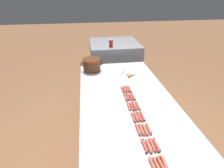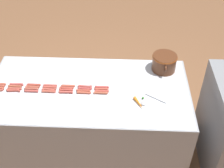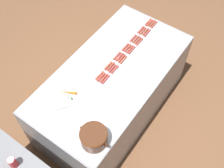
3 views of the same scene
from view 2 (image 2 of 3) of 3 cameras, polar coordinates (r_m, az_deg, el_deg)
name	(u,v)px [view 2 (image 2 of 3)]	position (r m, az deg, el deg)	size (l,w,h in m)	color
ground_plane	(92,143)	(3.56, -3.89, -11.22)	(20.00, 20.00, 0.00)	brown
griddle_counter	(90,118)	(3.23, -4.23, -6.54)	(1.01, 1.99, 0.86)	#9EA0A5
hot_dog_1	(16,84)	(3.10, -17.75, -0.05)	(0.03, 0.14, 0.02)	#B14540
hot_dog_2	(34,85)	(3.05, -14.69, -0.13)	(0.03, 0.14, 0.02)	#B04638
hot_dog_3	(50,85)	(3.01, -11.72, -0.26)	(0.03, 0.14, 0.02)	#AF4B40
hot_dog_4	(68,86)	(2.97, -8.38, -0.34)	(0.02, 0.14, 0.02)	#B85440
hot_dog_5	(85,86)	(2.94, -5.23, -0.45)	(0.03, 0.14, 0.02)	#AF4841
hot_dog_6	(102,87)	(2.93, -1.93, -0.59)	(0.03, 0.14, 0.02)	#B64540
hot_dog_8	(15,86)	(3.08, -18.03, -0.41)	(0.03, 0.14, 0.02)	#AE533B
hot_dog_9	(32,87)	(3.03, -14.92, -0.52)	(0.03, 0.14, 0.02)	#AE533F
hot_dog_10	(50,87)	(2.99, -11.79, -0.61)	(0.02, 0.14, 0.02)	#B14B3E
hot_dog_11	(67,88)	(2.95, -8.65, -0.72)	(0.03, 0.14, 0.02)	#AF4739
hot_dog_12	(85,89)	(2.92, -5.20, -0.86)	(0.03, 0.14, 0.02)	#B24541
hot_dog_13	(101,89)	(2.90, -2.06, -0.96)	(0.03, 0.14, 0.02)	#B24B3A
hot_dog_15	(15,89)	(3.06, -18.07, -0.82)	(0.03, 0.14, 0.02)	#B35141
hot_dog_16	(31,89)	(3.01, -15.11, -0.87)	(0.02, 0.14, 0.02)	#AB5341
hot_dog_17	(49,89)	(2.96, -11.95, -1.01)	(0.03, 0.14, 0.02)	#B44F41
hot_dog_18	(66,90)	(2.93, -8.75, -1.09)	(0.03, 0.14, 0.02)	#B5463A
hot_dog_19	(83,91)	(2.90, -5.49, -1.25)	(0.03, 0.14, 0.02)	#AD4938
hot_dog_20	(102,91)	(2.88, -1.97, -1.37)	(0.03, 0.14, 0.02)	#B2453A
hot_dog_22	(13,90)	(3.04, -18.32, -1.17)	(0.03, 0.14, 0.02)	#AE463A
hot_dog_23	(31,91)	(2.98, -15.14, -1.30)	(0.02, 0.14, 0.02)	#B14941
hot_dog_24	(49,91)	(2.94, -11.96, -1.39)	(0.02, 0.14, 0.02)	#B5503F
hot_dog_25	(66,92)	(2.90, -8.82, -1.54)	(0.03, 0.14, 0.02)	#B3493F
hot_dog_26	(84,93)	(2.88, -5.40, -1.64)	(0.03, 0.14, 0.02)	#B7513A
hot_dog_27	(101,93)	(2.86, -2.18, -1.70)	(0.03, 0.14, 0.02)	#AB5039
bean_pot	(164,62)	(3.15, 9.93, 4.21)	(0.32, 0.26, 0.18)	#562D19
serving_spoon	(148,101)	(2.80, 6.88, -3.32)	(0.18, 0.25, 0.02)	#B7B7BC
carrot	(139,103)	(2.77, 5.20, -3.62)	(0.17, 0.11, 0.03)	orange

